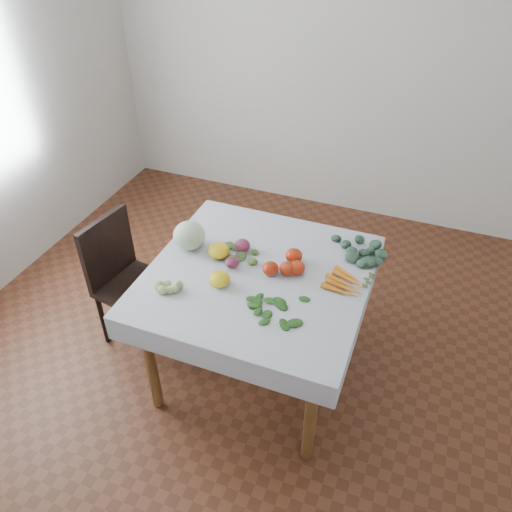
{
  "coord_description": "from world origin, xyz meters",
  "views": [
    {
      "loc": [
        0.71,
        -1.86,
        2.42
      ],
      "look_at": [
        -0.03,
        0.06,
        0.82
      ],
      "focal_mm": 35.0,
      "sensor_mm": 36.0,
      "label": 1
    }
  ],
  "objects_px": {
    "table": "(258,288)",
    "cabbage": "(189,236)",
    "heirloom_back": "(219,251)",
    "carrot_bunch": "(347,284)",
    "chair": "(124,273)"
  },
  "relations": [
    {
      "from": "cabbage",
      "to": "chair",
      "type": "bearing_deg",
      "value": -171.27
    },
    {
      "from": "heirloom_back",
      "to": "carrot_bunch",
      "type": "height_order",
      "value": "heirloom_back"
    },
    {
      "from": "cabbage",
      "to": "carrot_bunch",
      "type": "distance_m",
      "value": 0.89
    },
    {
      "from": "heirloom_back",
      "to": "carrot_bunch",
      "type": "bearing_deg",
      "value": 0.78
    },
    {
      "from": "table",
      "to": "heirloom_back",
      "type": "bearing_deg",
      "value": 167.0
    },
    {
      "from": "table",
      "to": "cabbage",
      "type": "height_order",
      "value": "cabbage"
    },
    {
      "from": "carrot_bunch",
      "to": "table",
      "type": "bearing_deg",
      "value": -171.59
    },
    {
      "from": "heirloom_back",
      "to": "table",
      "type": "bearing_deg",
      "value": -13.0
    },
    {
      "from": "table",
      "to": "cabbage",
      "type": "bearing_deg",
      "value": 169.93
    },
    {
      "from": "table",
      "to": "cabbage",
      "type": "xyz_separation_m",
      "value": [
        -0.43,
        0.08,
        0.18
      ]
    },
    {
      "from": "chair",
      "to": "cabbage",
      "type": "xyz_separation_m",
      "value": [
        0.44,
        0.07,
        0.35
      ]
    },
    {
      "from": "chair",
      "to": "cabbage",
      "type": "relative_size",
      "value": 4.83
    },
    {
      "from": "heirloom_back",
      "to": "cabbage",
      "type": "bearing_deg",
      "value": 173.96
    },
    {
      "from": "chair",
      "to": "heirloom_back",
      "type": "relative_size",
      "value": 7.4
    },
    {
      "from": "table",
      "to": "chair",
      "type": "distance_m",
      "value": 0.89
    }
  ]
}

